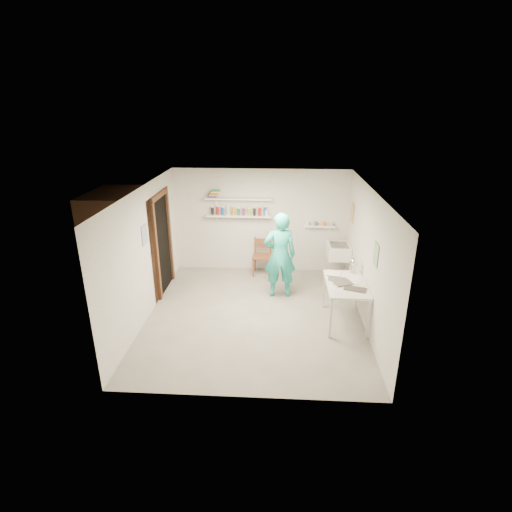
# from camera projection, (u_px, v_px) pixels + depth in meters

# --- Properties ---
(floor) EXTENTS (4.00, 4.50, 0.02)m
(floor) POSITION_uv_depth(u_px,v_px,m) (255.00, 316.00, 7.58)
(floor) COLOR slate
(floor) RESTS_ON ground
(ceiling) EXTENTS (4.00, 4.50, 0.02)m
(ceiling) POSITION_uv_depth(u_px,v_px,m) (255.00, 189.00, 6.70)
(ceiling) COLOR silver
(ceiling) RESTS_ON wall_back
(wall_back) EXTENTS (4.00, 0.02, 2.40)m
(wall_back) POSITION_uv_depth(u_px,v_px,m) (261.00, 221.00, 9.24)
(wall_back) COLOR silver
(wall_back) RESTS_ON ground
(wall_front) EXTENTS (4.00, 0.02, 2.40)m
(wall_front) POSITION_uv_depth(u_px,v_px,m) (243.00, 321.00, 5.04)
(wall_front) COLOR silver
(wall_front) RESTS_ON ground
(wall_left) EXTENTS (0.02, 4.50, 2.40)m
(wall_left) POSITION_uv_depth(u_px,v_px,m) (145.00, 254.00, 7.25)
(wall_left) COLOR silver
(wall_left) RESTS_ON ground
(wall_right) EXTENTS (0.02, 4.50, 2.40)m
(wall_right) POSITION_uv_depth(u_px,v_px,m) (368.00, 259.00, 7.03)
(wall_right) COLOR silver
(wall_right) RESTS_ON ground
(doorway_recess) EXTENTS (0.02, 0.90, 2.00)m
(doorway_recess) POSITION_uv_depth(u_px,v_px,m) (163.00, 245.00, 8.30)
(doorway_recess) COLOR black
(doorway_recess) RESTS_ON wall_left
(corridor_box) EXTENTS (1.40, 1.50, 2.10)m
(corridor_box) POSITION_uv_depth(u_px,v_px,m) (129.00, 242.00, 8.32)
(corridor_box) COLOR brown
(corridor_box) RESTS_ON ground
(door_lintel) EXTENTS (0.06, 1.05, 0.10)m
(door_lintel) POSITION_uv_depth(u_px,v_px,m) (159.00, 195.00, 7.92)
(door_lintel) COLOR brown
(door_lintel) RESTS_ON wall_left
(door_jamb_near) EXTENTS (0.06, 0.10, 2.00)m
(door_jamb_near) POSITION_uv_depth(u_px,v_px,m) (156.00, 253.00, 7.83)
(door_jamb_near) COLOR brown
(door_jamb_near) RESTS_ON ground
(door_jamb_far) EXTENTS (0.06, 0.10, 2.00)m
(door_jamb_far) POSITION_uv_depth(u_px,v_px,m) (170.00, 237.00, 8.76)
(door_jamb_far) COLOR brown
(door_jamb_far) RESTS_ON ground
(shelf_lower) EXTENTS (1.50, 0.22, 0.03)m
(shelf_lower) POSITION_uv_depth(u_px,v_px,m) (239.00, 216.00, 9.09)
(shelf_lower) COLOR white
(shelf_lower) RESTS_ON wall_back
(shelf_upper) EXTENTS (1.50, 0.22, 0.03)m
(shelf_upper) POSITION_uv_depth(u_px,v_px,m) (238.00, 199.00, 8.95)
(shelf_upper) COLOR white
(shelf_upper) RESTS_ON wall_back
(ledge_shelf) EXTENTS (0.70, 0.14, 0.03)m
(ledge_shelf) POSITION_uv_depth(u_px,v_px,m) (320.00, 226.00, 9.11)
(ledge_shelf) COLOR white
(ledge_shelf) RESTS_ON wall_back
(poster_left) EXTENTS (0.01, 0.28, 0.36)m
(poster_left) POSITION_uv_depth(u_px,v_px,m) (145.00, 235.00, 7.17)
(poster_left) COLOR #334C7F
(poster_left) RESTS_ON wall_left
(poster_right_a) EXTENTS (0.01, 0.34, 0.42)m
(poster_right_a) POSITION_uv_depth(u_px,v_px,m) (352.00, 213.00, 8.57)
(poster_right_a) COLOR #995933
(poster_right_a) RESTS_ON wall_right
(poster_right_b) EXTENTS (0.01, 0.30, 0.38)m
(poster_right_b) POSITION_uv_depth(u_px,v_px,m) (376.00, 254.00, 6.41)
(poster_right_b) COLOR #3F724C
(poster_right_b) RESTS_ON wall_right
(belfast_sink) EXTENTS (0.48, 0.60, 0.30)m
(belfast_sink) POSITION_uv_depth(u_px,v_px,m) (339.00, 251.00, 8.80)
(belfast_sink) COLOR white
(belfast_sink) RESTS_ON wall_right
(man) EXTENTS (0.69, 0.49, 1.78)m
(man) POSITION_uv_depth(u_px,v_px,m) (280.00, 255.00, 8.03)
(man) COLOR #22ADA0
(man) RESTS_ON ground
(wall_clock) EXTENTS (0.32, 0.07, 0.32)m
(wall_clock) POSITION_uv_depth(u_px,v_px,m) (281.00, 238.00, 8.13)
(wall_clock) COLOR beige
(wall_clock) RESTS_ON man
(wooden_chair) EXTENTS (0.44, 0.43, 0.91)m
(wooden_chair) POSITION_uv_depth(u_px,v_px,m) (262.00, 256.00, 9.19)
(wooden_chair) COLOR brown
(wooden_chair) RESTS_ON ground
(work_table) EXTENTS (0.70, 1.17, 0.78)m
(work_table) POSITION_uv_depth(u_px,v_px,m) (345.00, 303.00, 7.21)
(work_table) COLOR silver
(work_table) RESTS_ON ground
(desk_lamp) EXTENTS (0.15, 0.15, 0.15)m
(desk_lamp) POSITION_uv_depth(u_px,v_px,m) (354.00, 262.00, 7.41)
(desk_lamp) COLOR silver
(desk_lamp) RESTS_ON work_table
(spray_cans) EXTENTS (1.34, 0.06, 0.17)m
(spray_cans) POSITION_uv_depth(u_px,v_px,m) (239.00, 211.00, 9.06)
(spray_cans) COLOR black
(spray_cans) RESTS_ON shelf_lower
(book_stack) EXTENTS (0.28, 0.14, 0.17)m
(book_stack) POSITION_uv_depth(u_px,v_px,m) (214.00, 194.00, 8.94)
(book_stack) COLOR red
(book_stack) RESTS_ON shelf_upper
(ledge_pots) EXTENTS (0.48, 0.07, 0.09)m
(ledge_pots) POSITION_uv_depth(u_px,v_px,m) (320.00, 224.00, 9.09)
(ledge_pots) COLOR silver
(ledge_pots) RESTS_ON ledge_shelf
(papers) EXTENTS (0.30, 0.22, 0.03)m
(papers) POSITION_uv_depth(u_px,v_px,m) (346.00, 283.00, 7.06)
(papers) COLOR silver
(papers) RESTS_ON work_table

